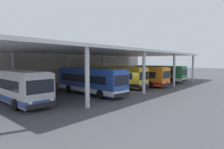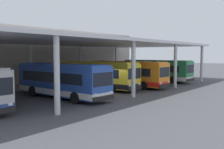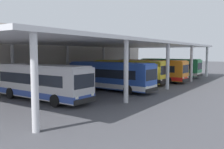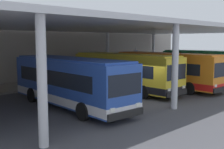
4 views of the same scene
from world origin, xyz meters
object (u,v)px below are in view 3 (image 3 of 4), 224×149
bus_far_bay (151,70)px  trash_bin (45,80)px  bus_second_bay (110,76)px  banner_sign (122,65)px  bench_waiting (18,84)px  bus_departing (170,67)px  bus_nearest_bay (41,82)px  bus_middle_bay (129,71)px

bus_far_bay → trash_bin: 15.25m
bus_second_bay → bus_far_bay: 10.61m
bus_far_bay → banner_sign: (5.44, 8.45, 0.32)m
bus_far_bay → bench_waiting: bus_far_bay is taller
bus_far_bay → bus_departing: (8.20, 0.26, 0.00)m
bus_second_bay → bus_far_bay: same height
bus_second_bay → bench_waiting: bearing=119.9°
bench_waiting → trash_bin: 3.97m
bus_second_bay → bench_waiting: (-5.35, 9.32, -0.99)m
bus_far_bay → banner_sign: banner_sign is taller
bus_nearest_bay → bus_second_bay: bearing=-13.1°
bus_second_bay → bus_departing: 18.80m
bus_second_bay → bus_middle_bay: 6.82m
bus_far_bay → bus_departing: bearing=1.8°
trash_bin → bus_nearest_bay: bearing=-131.7°
bus_middle_bay → bus_far_bay: (3.94, -1.46, 0.00)m
bus_nearest_bay → bus_middle_bay: size_ratio=1.00×
bus_far_bay → bus_middle_bay: bearing=159.7°
bus_middle_bay → banner_sign: (9.39, 6.99, 0.32)m
bus_far_bay → bench_waiting: 18.51m
bus_departing → bench_waiting: bus_departing is taller
bus_far_bay → trash_bin: (-11.99, 9.38, -0.98)m
trash_bin → banner_sign: size_ratio=0.31×
bus_second_bay → bus_far_bay: size_ratio=1.00×
bus_nearest_bay → banner_sign: size_ratio=3.30×
bus_second_bay → bench_waiting: bus_second_bay is taller
bus_far_bay → bus_nearest_bay: bearing=174.2°
bench_waiting → trash_bin: bearing=0.9°
banner_sign → bus_far_bay: bearing=-122.8°
bus_far_bay → banner_sign: bearing=57.2°
bus_departing → trash_bin: (-20.18, 9.12, -0.98)m
bus_second_bay → trash_bin: bus_second_bay is taller
bus_departing → trash_bin: bearing=155.7°
bench_waiting → bus_middle_bay: bearing=-33.2°
bus_middle_bay → banner_sign: bearing=36.7°
bus_nearest_bay → trash_bin: bearing=48.3°
bus_far_bay → bus_departing: same height
bus_second_bay → banner_sign: bearing=27.7°
bench_waiting → bus_nearest_bay: bearing=-110.0°
bus_middle_bay → bench_waiting: size_ratio=5.87×
bus_departing → bus_second_bay: bearing=-179.2°
bus_second_bay → banner_sign: size_ratio=3.32×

